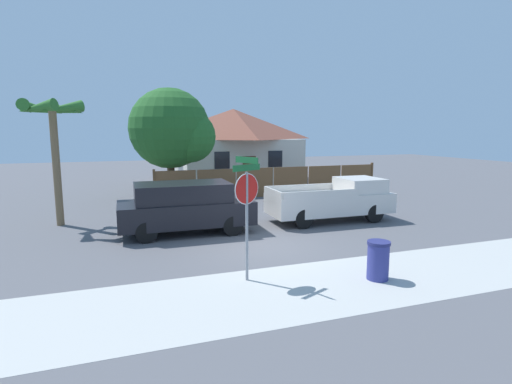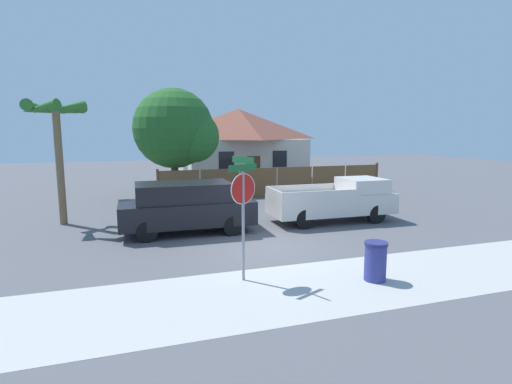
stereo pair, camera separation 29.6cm
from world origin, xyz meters
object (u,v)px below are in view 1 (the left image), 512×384
orange_pickup (334,200)px  trash_bin (378,260)px  oak_tree (174,130)px  house (234,144)px  palm_tree (53,119)px  red_suv (185,206)px  stop_sign (247,198)px

orange_pickup → trash_bin: size_ratio=5.20×
oak_tree → orange_pickup: 9.82m
house → palm_tree: house is taller
red_suv → trash_bin: bearing=-58.0°
orange_pickup → stop_sign: stop_sign is taller
house → trash_bin: (-2.32, -20.61, -2.22)m
oak_tree → trash_bin: oak_tree is taller
oak_tree → red_suv: oak_tree is taller
house → stop_sign: 20.33m
trash_bin → stop_sign: bearing=161.7°
red_suv → stop_sign: bearing=-82.0°
house → oak_tree: bearing=-128.1°
stop_sign → house: bearing=50.3°
house → orange_pickup: 14.61m
red_suv → palm_tree: bearing=148.4°
red_suv → stop_sign: 5.25m
stop_sign → trash_bin: 3.57m
palm_tree → red_suv: palm_tree is taller
oak_tree → red_suv: size_ratio=1.25×
stop_sign → orange_pickup: bearing=19.0°
oak_tree → red_suv: 8.27m
oak_tree → trash_bin: size_ratio=6.11×
red_suv → stop_sign: (0.63, -5.11, 1.06)m
oak_tree → house: bearing=51.9°
stop_sign → oak_tree: bearing=65.1°
oak_tree → trash_bin: (2.94, -13.90, -3.17)m
oak_tree → stop_sign: size_ratio=1.95×
oak_tree → stop_sign: (-0.11, -12.89, -1.63)m
palm_tree → red_suv: (4.41, -2.81, -3.09)m
house → red_suv: house is taller
orange_pickup → stop_sign: size_ratio=1.66×
oak_tree → palm_tree: (-5.15, -4.98, 0.40)m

